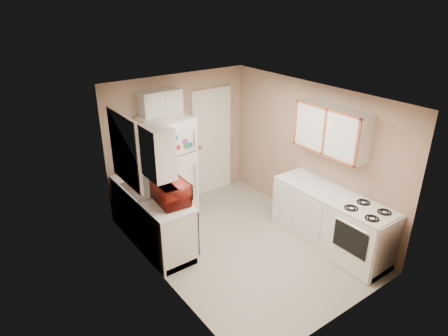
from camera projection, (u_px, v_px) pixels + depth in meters
floor at (242, 244)px, 6.36m from camera, size 3.80×3.80×0.00m
ceiling at (246, 96)px, 5.37m from camera, size 3.80×3.80×0.00m
wall_left at (159, 204)px, 5.11m from camera, size 3.80×3.80×0.00m
wall_right at (310, 155)px, 6.61m from camera, size 3.80×3.80×0.00m
wall_back at (179, 140)px, 7.27m from camera, size 2.80×2.80×0.00m
wall_front at (350, 235)px, 4.46m from camera, size 2.80×2.80×0.00m
left_counter at (152, 217)px, 6.25m from camera, size 0.60×1.80×0.90m
dishwasher at (188, 226)px, 5.94m from camera, size 0.03×0.58×0.72m
sink at (146, 190)px, 6.19m from camera, size 0.54×0.74×0.16m
microwave at (171, 193)px, 5.71m from camera, size 0.61×0.37×0.40m
soap_bottle at (136, 175)px, 6.37m from camera, size 0.09×0.10×0.17m
window_blinds at (125, 150)px, 5.75m from camera, size 0.10×0.98×1.08m
upper_cabinet_left at (158, 153)px, 5.11m from camera, size 0.30×0.45×0.70m
refrigerator at (168, 168)px, 6.87m from camera, size 0.82×0.80×1.80m
cabinet_over_fridge at (160, 102)px, 6.61m from camera, size 0.70×0.30×0.40m
interior_door at (212, 142)px, 7.69m from camera, size 0.86×0.06×2.08m
right_counter at (331, 220)px, 6.17m from camera, size 0.60×2.00×0.90m
stove at (363, 239)px, 5.71m from camera, size 0.60×0.74×0.89m
upper_cabinet_right at (332, 130)px, 5.92m from camera, size 0.30×1.20×0.70m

